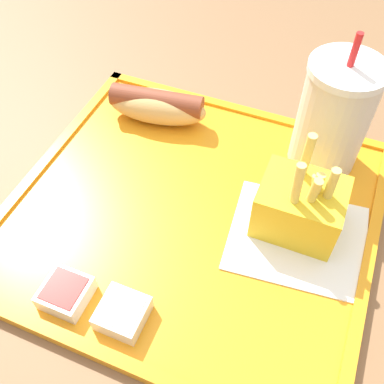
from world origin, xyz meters
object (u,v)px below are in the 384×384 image
Objects in this scene: soda_cup at (334,116)px; sauce_cup_ketchup at (66,292)px; sauce_cup_mayo at (122,313)px; fries_carton at (300,206)px; hot_dog_far at (157,105)px.

sauce_cup_ketchup is (-0.18, -0.27, -0.06)m from soda_cup.
sauce_cup_mayo is 1.00× the size of sauce_cup_ketchup.
hot_dog_far is at bearing 154.97° from fries_carton.
fries_carton is at bearing 42.59° from sauce_cup_ketchup.
soda_cup is 0.21m from hot_dog_far.
sauce_cup_mayo and sauce_cup_ketchup have the same top height.
hot_dog_far is 3.15× the size of sauce_cup_ketchup.
sauce_cup_mayo is (0.08, -0.26, -0.01)m from hot_dog_far.
soda_cup is 0.11m from fries_carton.
sauce_cup_mayo is at bearing -114.92° from soda_cup.
hot_dog_far is 3.15× the size of sauce_cup_mayo.
soda_cup reaches higher than sauce_cup_mayo.
soda_cup is 0.33m from sauce_cup_ketchup.
sauce_cup_ketchup is (-0.18, -0.16, -0.02)m from fries_carton.
hot_dog_far is 1.19× the size of fries_carton.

